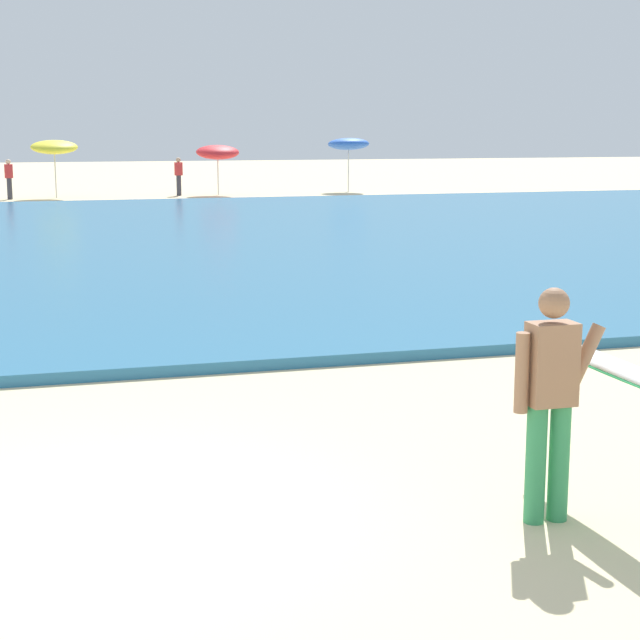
% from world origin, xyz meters
% --- Properties ---
extents(ground_plane, '(160.00, 160.00, 0.00)m').
position_xyz_m(ground_plane, '(0.00, 0.00, 0.00)').
color(ground_plane, beige).
extents(sea, '(120.00, 28.00, 0.14)m').
position_xyz_m(sea, '(0.00, 18.30, 0.07)').
color(sea, teal).
rests_on(sea, ground).
extents(surfer_with_board, '(0.95, 2.79, 1.73)m').
position_xyz_m(surfer_with_board, '(3.43, -0.87, 1.03)').
color(surfer_with_board, '#338E56').
rests_on(surfer_with_board, ground).
extents(beach_umbrella_2, '(1.86, 1.90, 2.39)m').
position_xyz_m(beach_umbrella_2, '(0.95, 36.00, 2.03)').
color(beach_umbrella_2, beige).
rests_on(beach_umbrella_2, ground).
extents(beach_umbrella_3, '(1.80, 1.84, 2.15)m').
position_xyz_m(beach_umbrella_3, '(7.57, 35.98, 1.78)').
color(beach_umbrella_3, beige).
rests_on(beach_umbrella_3, ground).
extents(beach_umbrella_4, '(1.82, 1.84, 2.39)m').
position_xyz_m(beach_umbrella_4, '(13.54, 36.70, 2.08)').
color(beach_umbrella_4, beige).
rests_on(beach_umbrella_4, ground).
extents(beachgoer_near_row_left, '(0.32, 0.20, 1.58)m').
position_xyz_m(beachgoer_near_row_left, '(5.93, 36.09, 0.84)').
color(beachgoer_near_row_left, '#383842').
rests_on(beachgoer_near_row_left, ground).
extents(beachgoer_near_row_mid, '(0.32, 0.20, 1.58)m').
position_xyz_m(beachgoer_near_row_mid, '(-0.85, 35.66, 0.84)').
color(beachgoer_near_row_mid, '#383842').
rests_on(beachgoer_near_row_mid, ground).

